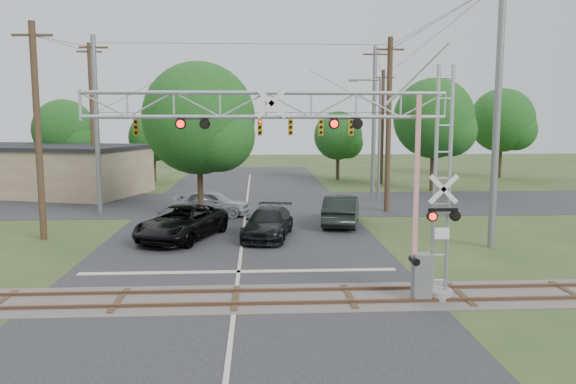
{
  "coord_description": "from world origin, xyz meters",
  "views": [
    {
      "loc": [
        0.79,
        -16.93,
        6.27
      ],
      "look_at": [
        2.14,
        7.5,
        3.04
      ],
      "focal_mm": 35.0,
      "sensor_mm": 36.0,
      "label": 1
    }
  ],
  "objects": [
    {
      "name": "treeline",
      "position": [
        3.76,
        32.25,
        5.64
      ],
      "size": [
        58.73,
        29.63,
        9.69
      ],
      "color": "#392A1A",
      "rests_on": "ground"
    },
    {
      "name": "commercial_building",
      "position": [
        -17.55,
        30.71,
        2.04
      ],
      "size": [
        19.24,
        13.65,
        4.06
      ],
      "rotation": [
        0.0,
        0.0,
        -0.3
      ],
      "color": "#89715B",
      "rests_on": "ground"
    },
    {
      "name": "suv_dark",
      "position": [
        5.74,
        15.51,
        0.89
      ],
      "size": [
        2.99,
        5.7,
        1.79
      ],
      "primitive_type": "imported",
      "rotation": [
        0.0,
        0.0,
        2.93
      ],
      "color": "black",
      "rests_on": "ground"
    },
    {
      "name": "traffic_signal_span",
      "position": [
        0.85,
        20.0,
        5.74
      ],
      "size": [
        19.34,
        0.36,
        11.5
      ],
      "color": "slate",
      "rests_on": "ground"
    },
    {
      "name": "road_cross",
      "position": [
        0.0,
        24.0,
        0.01
      ],
      "size": [
        90.0,
        12.0,
        0.02
      ],
      "primitive_type": "cube",
      "color": "#242426",
      "rests_on": "ground"
    },
    {
      "name": "streetlight",
      "position": [
        9.8,
        24.94,
        5.19
      ],
      "size": [
        2.48,
        0.26,
        9.29
      ],
      "color": "slate",
      "rests_on": "ground"
    },
    {
      "name": "ground",
      "position": [
        0.0,
        0.0,
        0.0
      ],
      "size": [
        160.0,
        160.0,
        0.0
      ],
      "primitive_type": "plane",
      "color": "#2E4620",
      "rests_on": "ground"
    },
    {
      "name": "road_main",
      "position": [
        0.0,
        10.0,
        0.01
      ],
      "size": [
        14.0,
        90.0,
        0.02
      ],
      "primitive_type": "cube",
      "color": "#242426",
      "rests_on": "ground"
    },
    {
      "name": "car_dark",
      "position": [
        1.35,
        12.12,
        0.78
      ],
      "size": [
        3.16,
        5.72,
        1.57
      ],
      "primitive_type": "imported",
      "rotation": [
        0.0,
        0.0,
        -0.19
      ],
      "color": "black",
      "rests_on": "ground"
    },
    {
      "name": "pickup_black",
      "position": [
        -3.14,
        12.0,
        0.87
      ],
      "size": [
        4.91,
        6.91,
        1.75
      ],
      "primitive_type": "imported",
      "rotation": [
        0.0,
        0.0,
        -0.36
      ],
      "color": "black",
      "rests_on": "ground"
    },
    {
      "name": "sedan_silver",
      "position": [
        -2.16,
        19.03,
        0.84
      ],
      "size": [
        5.21,
        2.87,
        1.68
      ],
      "primitive_type": "imported",
      "rotation": [
        0.0,
        0.0,
        1.38
      ],
      "color": "#9B9FA3",
      "rests_on": "ground"
    },
    {
      "name": "utility_poles",
      "position": [
        2.67,
        22.88,
        6.07
      ],
      "size": [
        27.0,
        26.71,
        13.23
      ],
      "color": "#412D1E",
      "rests_on": "ground"
    },
    {
      "name": "railroad_track",
      "position": [
        0.0,
        2.0,
        0.03
      ],
      "size": [
        90.0,
        3.2,
        0.17
      ],
      "color": "#514B46",
      "rests_on": "ground"
    },
    {
      "name": "crossing_gantry",
      "position": [
        3.41,
        1.63,
        5.01
      ],
      "size": [
        12.57,
        1.03,
        8.04
      ],
      "color": "gray",
      "rests_on": "ground"
    }
  ]
}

